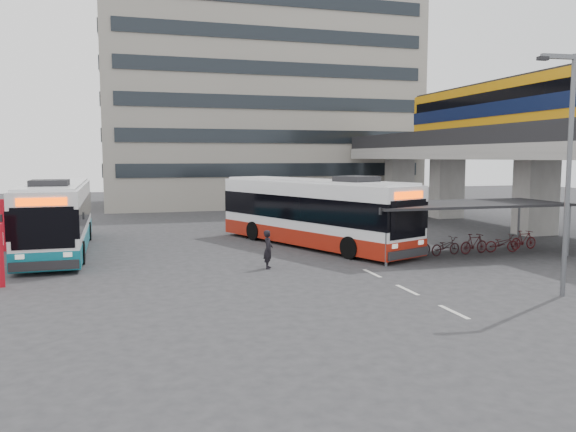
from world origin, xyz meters
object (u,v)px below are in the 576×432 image
object	(u,v)px
bus_main	(313,213)
lamp_post	(566,161)
pedestrian	(268,249)
bus_teal	(58,217)

from	to	relation	value
bus_main	lamp_post	world-z (taller)	lamp_post
bus_main	pedestrian	xyz separation A→B (m)	(-3.81, -5.41, -0.95)
bus_teal	lamp_post	distance (m)	23.04
bus_teal	lamp_post	xyz separation A→B (m)	(17.58, -14.60, 2.89)
bus_main	pedestrian	distance (m)	6.68
bus_main	bus_teal	bearing A→B (deg)	149.14
bus_teal	pedestrian	distance (m)	11.66
pedestrian	lamp_post	world-z (taller)	lamp_post
pedestrian	bus_teal	bearing A→B (deg)	68.95
lamp_post	pedestrian	bearing A→B (deg)	143.84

